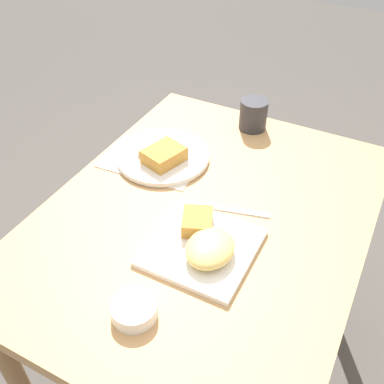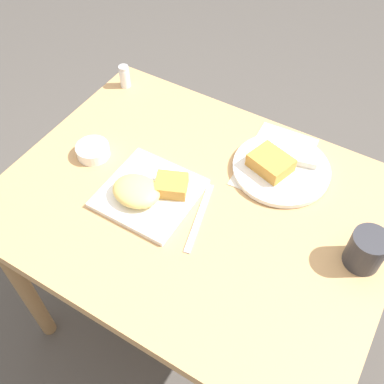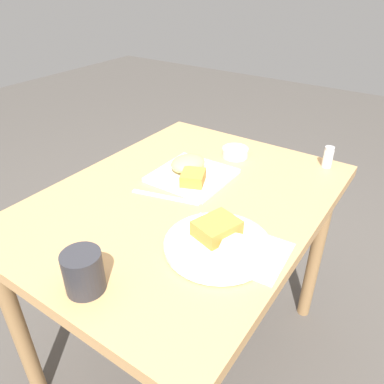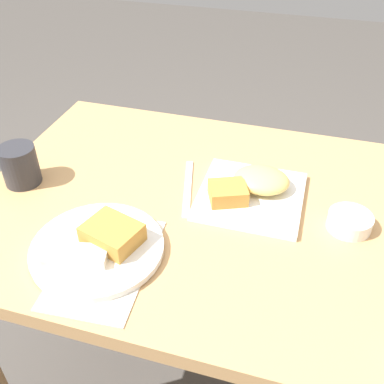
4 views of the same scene
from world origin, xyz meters
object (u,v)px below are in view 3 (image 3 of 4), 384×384
at_px(plate_oval_far, 218,241).
at_px(salt_shaker, 328,158).
at_px(coffee_mug, 83,272).
at_px(plate_square_near, 191,171).
at_px(sauce_ramekin, 235,152).
at_px(butter_knife, 165,197).

bearing_deg(plate_oval_far, salt_shaker, 171.57).
relative_size(plate_oval_far, salt_shaker, 3.58).
bearing_deg(coffee_mug, plate_oval_far, 149.59).
bearing_deg(salt_shaker, plate_square_near, -46.81).
bearing_deg(plate_square_near, plate_oval_far, 45.38).
relative_size(sauce_ramekin, coffee_mug, 0.97).
bearing_deg(plate_oval_far, butter_knife, -113.23).
bearing_deg(butter_knife, plate_oval_far, -37.36).
xyz_separation_m(plate_oval_far, coffee_mug, (0.28, -0.16, 0.03)).
bearing_deg(sauce_ramekin, coffee_mug, 3.77).
relative_size(butter_knife, coffee_mug, 2.26).
relative_size(plate_square_near, salt_shaker, 3.15).
bearing_deg(sauce_ramekin, salt_shaker, 109.83).
distance_m(plate_oval_far, coffee_mug, 0.32).
height_order(plate_square_near, plate_oval_far, plate_square_near).
bearing_deg(butter_knife, sauce_ramekin, 70.29).
relative_size(plate_oval_far, sauce_ramekin, 2.86).
relative_size(plate_oval_far, coffee_mug, 2.78).
height_order(plate_oval_far, butter_knife, plate_oval_far).
distance_m(plate_oval_far, butter_knife, 0.27).
relative_size(plate_square_near, sauce_ramekin, 2.52).
xyz_separation_m(plate_square_near, salt_shaker, (-0.32, 0.34, 0.01)).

